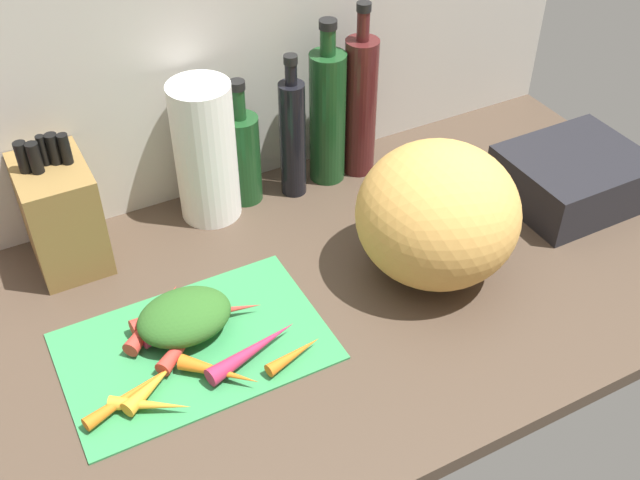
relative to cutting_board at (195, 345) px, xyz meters
The scene contains 24 objects.
ground_plane 17.11cm from the cutting_board, ahead, with size 170.00×80.00×3.00cm, color #47382B.
wall_back 53.44cm from the cutting_board, 67.84° to the left, with size 170.00×3.00×60.00cm, color #BCB7AD.
cutting_board is the anchor object (origin of this frame).
carrot_0 8.61cm from the cutting_board, 83.19° to the right, with size 2.54×2.54×13.09cm, color orange.
carrot_1 8.71cm from the cutting_board, 118.06° to the left, with size 2.74×2.74×15.86cm, color red.
carrot_2 7.44cm from the cutting_board, 92.40° to the left, with size 2.96×2.96×15.81cm, color red.
carrot_3 16.62cm from the cutting_board, 39.22° to the right, with size 2.16×2.16×10.35cm, color orange.
carrot_4 7.10cm from the cutting_board, 32.98° to the left, with size 2.59×2.59×14.44cm, color red.
carrot_5 2.16cm from the cutting_board, 95.62° to the left, with size 2.63×2.63×16.90cm, color red.
carrot_6 4.35cm from the cutting_board, 90.45° to the left, with size 2.94×2.94×14.83cm, color #B2264C.
carrot_7 11.22cm from the cutting_board, 145.77° to the right, with size 2.60×2.60×10.61cm, color orange.
carrot_8 14.07cm from the cutting_board, 137.98° to the right, with size 2.25×2.25×12.20cm, color orange.
carrot_9 10.25cm from the cutting_board, 43.15° to the right, with size 2.98×2.98×16.94cm, color #B2264C.
carrot_10 4.81cm from the cutting_board, 58.13° to the left, with size 3.01×3.01×11.26cm, color red.
carrot_11 14.08cm from the cutting_board, 154.03° to the right, with size 2.15×2.15×15.14cm, color orange.
carrot_greens_pile 4.95cm from the cutting_board, 91.57° to the left, with size 15.53×11.95×6.57cm, color #2D6023.
winter_squash 46.25cm from the cutting_board, ahead, with size 28.27×28.22×24.89cm, color gold.
knife_block 34.97cm from the cutting_board, 110.91° to the left, with size 12.03×16.40×25.51cm.
paper_towel_roll 38.39cm from the cutting_board, 63.77° to the left, with size 11.67×11.67×27.95cm, color white.
bottle_0 42.11cm from the cutting_board, 54.73° to the left, with size 7.03×7.03×26.16cm.
bottle_1 47.17cm from the cutting_board, 42.82° to the left, with size 5.11×5.11×30.08cm.
bottle_2 54.70cm from the cutting_board, 37.72° to the left, with size 7.29×7.29×34.49cm.
bottle_3 60.09cm from the cutting_board, 32.90° to the left, with size 6.67×6.67×36.63cm.
dish_rack 81.46cm from the cutting_board, ahead, with size 26.21×22.08×10.13cm, color black.
Camera 1 is at (-38.46, -86.85, 93.30)cm, focal length 43.20 mm.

